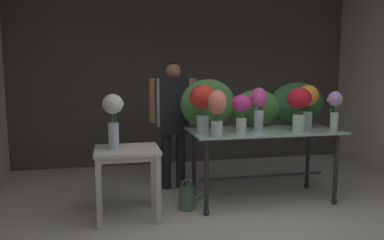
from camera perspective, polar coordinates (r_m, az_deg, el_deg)
The scene contains 15 objects.
ground_plane at distance 4.74m, azimuth 3.58°, elevation -11.20°, with size 7.72×7.72×0.00m, color beige.
wall_back at distance 6.19m, azimuth -0.80°, elevation 7.07°, with size 5.65×0.12×2.93m, color #4C4742.
display_table_glass at distance 4.42m, azimuth 10.80°, elevation -3.35°, with size 1.72×0.81×0.85m.
side_table_white at distance 3.91m, azimuth -9.85°, elevation -5.85°, with size 0.65×0.57×0.73m.
florist at distance 4.76m, azimuth -2.87°, elevation 1.28°, with size 0.62×0.24×1.62m.
foliage_backdrop at distance 4.62m, azimuth 9.50°, elevation 2.26°, with size 1.84×0.30×0.58m.
vase_scarlet_tulips at distance 4.06m, azimuth 1.64°, elevation 2.75°, with size 0.30×0.28×0.53m.
vase_crimson_peonies at distance 4.31m, azimuth 16.08°, elevation 2.36°, with size 0.29×0.27×0.49m.
vase_sunset_ranunculus at distance 4.60m, azimuth 17.29°, elevation 2.91°, with size 0.24×0.24×0.51m.
vase_magenta_carnations at distance 4.11m, azimuth 7.56°, elevation 1.67°, with size 0.23×0.22×0.42m.
vase_lilac_lilies at distance 4.48m, azimuth 20.93°, elevation 1.79°, with size 0.18×0.16×0.45m.
vase_fuchsia_roses at distance 4.31m, azimuth 10.11°, elevation 2.12°, with size 0.20×0.18×0.49m.
vase_coral_hydrangea at distance 3.84m, azimuth 3.86°, elevation 1.63°, with size 0.20×0.19×0.48m.
vase_white_roses_tall at distance 3.83m, azimuth -11.93°, elevation 0.66°, with size 0.21×0.21×0.56m.
watering_can at distance 4.20m, azimuth -0.73°, elevation -11.84°, with size 0.35×0.18×0.34m.
Camera 1 is at (-1.24, -2.55, 1.53)m, focal length 34.96 mm.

